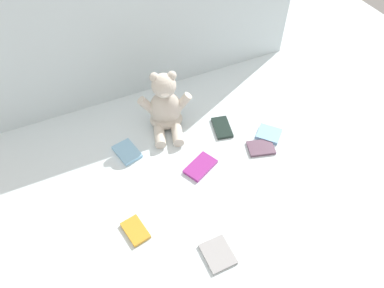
{
  "coord_description": "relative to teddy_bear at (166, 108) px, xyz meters",
  "views": [
    {
      "loc": [
        -0.42,
        -0.98,
        1.22
      ],
      "look_at": [
        -0.01,
        -0.1,
        0.1
      ],
      "focal_mm": 34.36,
      "sensor_mm": 36.0,
      "label": 1
    }
  ],
  "objects": [
    {
      "name": "teddy_bear",
      "position": [
        0.0,
        0.0,
        0.0
      ],
      "size": [
        0.24,
        0.24,
        0.29
      ],
      "rotation": [
        0.0,
        0.0,
        -0.29
      ],
      "color": "beige",
      "rests_on": "ground_plane"
    },
    {
      "name": "book_case_1",
      "position": [
        0.32,
        -0.31,
        -0.1
      ],
      "size": [
        0.13,
        0.11,
        0.01
      ],
      "primitive_type": "cube",
      "rotation": [
        0.0,
        0.0,
        4.43
      ],
      "color": "#5E4256",
      "rests_on": "ground_plane"
    },
    {
      "name": "book_case_6",
      "position": [
        0.22,
        -0.13,
        -0.1
      ],
      "size": [
        0.1,
        0.14,
        0.01
      ],
      "primitive_type": "cube",
      "rotation": [
        0.0,
        0.0,
        6.06
      ],
      "color": "black",
      "rests_on": "ground_plane"
    },
    {
      "name": "backdrop_drape",
      "position": [
        0.03,
        0.28,
        0.26
      ],
      "size": [
        1.55,
        0.03,
        0.73
      ],
      "primitive_type": "cube",
      "color": "silver",
      "rests_on": "ground_plane"
    },
    {
      "name": "book_case_4",
      "position": [
        -0.08,
        -0.66,
        -0.1
      ],
      "size": [
        0.1,
        0.12,
        0.01
      ],
      "primitive_type": "cube",
      "rotation": [
        0.0,
        0.0,
        3.15
      ],
      "color": "#9C9B9C",
      "rests_on": "ground_plane"
    },
    {
      "name": "book_case_5",
      "position": [
        -0.22,
        -0.08,
        -0.1
      ],
      "size": [
        0.11,
        0.14,
        0.02
      ],
      "primitive_type": "cube",
      "rotation": [
        0.0,
        0.0,
        0.21
      ],
      "color": "#83BBE0",
      "rests_on": "ground_plane"
    },
    {
      "name": "book_case_3",
      "position": [
        0.03,
        -0.29,
        -0.1
      ],
      "size": [
        0.16,
        0.13,
        0.01
      ],
      "primitive_type": "cube",
      "rotation": [
        0.0,
        0.0,
        2.02
      ],
      "color": "#9A2E8B",
      "rests_on": "ground_plane"
    },
    {
      "name": "book_case_0",
      "position": [
        -0.31,
        -0.45,
        -0.1
      ],
      "size": [
        0.09,
        0.12,
        0.01
      ],
      "primitive_type": "cube",
      "rotation": [
        0.0,
        0.0,
        0.18
      ],
      "color": "gold",
      "rests_on": "ground_plane"
    },
    {
      "name": "ground_plane",
      "position": [
        0.03,
        -0.14,
        -0.11
      ],
      "size": [
        3.2,
        3.2,
        0.0
      ],
      "primitive_type": "plane",
      "color": "silver"
    },
    {
      "name": "book_case_2",
      "position": [
        0.39,
        -0.26,
        -0.1
      ],
      "size": [
        0.13,
        0.13,
        0.02
      ],
      "primitive_type": "cube",
      "rotation": [
        0.0,
        0.0,
        2.3
      ],
      "color": "#7CB2DC",
      "rests_on": "ground_plane"
    }
  ]
}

